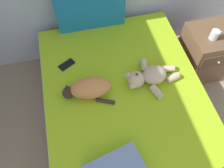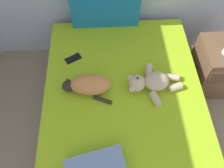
# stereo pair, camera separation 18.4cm
# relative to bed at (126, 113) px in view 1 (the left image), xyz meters

# --- Properties ---
(bed) EXTENTS (1.41, 2.01, 0.52)m
(bed) POSITION_rel_bed_xyz_m (0.00, 0.00, 0.00)
(bed) COLOR brown
(bed) RESTS_ON ground_plane
(patterned_cushion) EXTENTS (0.67, 0.10, 0.47)m
(patterned_cushion) POSITION_rel_bed_xyz_m (-0.12, 0.94, 0.50)
(patterned_cushion) COLOR #1972AD
(patterned_cushion) RESTS_ON bed
(cat) EXTENTS (0.42, 0.27, 0.15)m
(cat) POSITION_rel_bed_xyz_m (-0.30, 0.14, 0.33)
(cat) COLOR #D18447
(cat) RESTS_ON bed
(teddy_bear) EXTENTS (0.47, 0.42, 0.16)m
(teddy_bear) POSITION_rel_bed_xyz_m (0.23, 0.14, 0.33)
(teddy_bear) COLOR beige
(teddy_bear) RESTS_ON bed
(cell_phone) EXTENTS (0.16, 0.14, 0.01)m
(cell_phone) POSITION_rel_bed_xyz_m (-0.45, 0.48, 0.27)
(cell_phone) COLOR black
(cell_phone) RESTS_ON bed
(nightstand) EXTENTS (0.43, 0.46, 0.59)m
(nightstand) POSITION_rel_bed_xyz_m (1.01, 0.48, 0.04)
(nightstand) COLOR brown
(nightstand) RESTS_ON ground_plane
(mug) EXTENTS (0.12, 0.08, 0.09)m
(mug) POSITION_rel_bed_xyz_m (0.97, 0.42, 0.38)
(mug) COLOR silver
(mug) RESTS_ON nightstand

